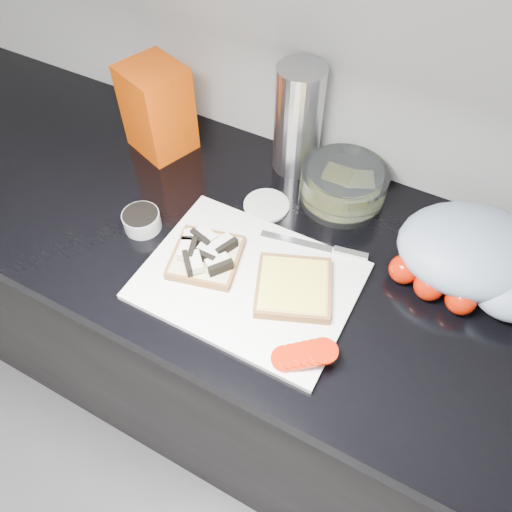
{
  "coord_description": "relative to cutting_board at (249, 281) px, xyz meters",
  "views": [
    {
      "loc": [
        0.23,
        0.61,
        1.69
      ],
      "look_at": [
        -0.04,
        1.12,
        0.95
      ],
      "focal_mm": 35.0,
      "sensor_mm": 36.0,
      "label": 1
    }
  ],
  "objects": [
    {
      "name": "glass_bowl",
      "position": [
        0.07,
        0.3,
        0.03
      ],
      "size": [
        0.19,
        0.19,
        0.08
      ],
      "rotation": [
        0.0,
        0.0,
        0.04
      ],
      "color": "silver",
      "rests_on": "countertop"
    },
    {
      "name": "bread_bag",
      "position": [
        -0.38,
        0.26,
        0.1
      ],
      "size": [
        0.17,
        0.16,
        0.21
      ],
      "primitive_type": "cube",
      "rotation": [
        0.0,
        0.0,
        -0.34
      ],
      "color": "red",
      "rests_on": "countertop"
    },
    {
      "name": "tub_lid",
      "position": [
        -0.06,
        0.2,
        -0.0
      ],
      "size": [
        0.12,
        0.12,
        0.01
      ],
      "primitive_type": "cylinder",
      "rotation": [
        0.0,
        0.0,
        0.2
      ],
      "color": "silver",
      "rests_on": "countertop"
    },
    {
      "name": "countertop",
      "position": [
        0.04,
        0.11,
        -0.03
      ],
      "size": [
        3.5,
        0.64,
        0.04
      ],
      "primitive_type": "cube",
      "color": "black",
      "rests_on": "base_cabinet"
    },
    {
      "name": "bread_right",
      "position": [
        0.09,
        0.02,
        0.02
      ],
      "size": [
        0.19,
        0.19,
        0.02
      ],
      "rotation": [
        0.0,
        0.0,
        0.39
      ],
      "color": "beige",
      "rests_on": "cutting_board"
    },
    {
      "name": "grocery_bag",
      "position": [
        0.37,
        0.22,
        0.05
      ],
      "size": [
        0.34,
        0.3,
        0.12
      ],
      "rotation": [
        0.0,
        0.0,
        0.34
      ],
      "color": "#93A1B5",
      "rests_on": "countertop"
    },
    {
      "name": "knife",
      "position": [
        0.1,
        0.14,
        0.01
      ],
      "size": [
        0.22,
        0.06,
        0.01
      ],
      "rotation": [
        0.0,
        0.0,
        0.18
      ],
      "color": "#BBBCC0",
      "rests_on": "cutting_board"
    },
    {
      "name": "steel_canister",
      "position": [
        -0.07,
        0.35,
        0.12
      ],
      "size": [
        0.1,
        0.1,
        0.25
      ],
      "primitive_type": "cylinder",
      "color": "#ADAEB2",
      "rests_on": "countertop"
    },
    {
      "name": "tomato_slices",
      "position": [
        0.16,
        -0.1,
        0.02
      ],
      "size": [
        0.12,
        0.1,
        0.03
      ],
      "rotation": [
        0.0,
        0.0,
        0.1
      ],
      "color": "#B41904",
      "rests_on": "cutting_board"
    },
    {
      "name": "cutting_board",
      "position": [
        0.0,
        0.0,
        0.0
      ],
      "size": [
        0.4,
        0.3,
        0.01
      ],
      "primitive_type": "cube",
      "color": "white",
      "rests_on": "countertop"
    },
    {
      "name": "seed_tub",
      "position": [
        -0.27,
        0.02,
        0.02
      ],
      "size": [
        0.08,
        0.08,
        0.04
      ],
      "color": "#AFB5B4",
      "rests_on": "countertop"
    },
    {
      "name": "bread_left",
      "position": [
        -0.1,
        0.0,
        0.02
      ],
      "size": [
        0.16,
        0.16,
        0.04
      ],
      "rotation": [
        0.0,
        0.0,
        0.25
      ],
      "color": "beige",
      "rests_on": "cutting_board"
    },
    {
      "name": "base_cabinet",
      "position": [
        0.04,
        0.11,
        -0.48
      ],
      "size": [
        3.5,
        0.6,
        0.86
      ],
      "primitive_type": "cube",
      "color": "black",
      "rests_on": "ground"
    },
    {
      "name": "whole_tomatoes",
      "position": [
        0.31,
        0.14,
        0.02
      ],
      "size": [
        0.17,
        0.07,
        0.06
      ],
      "rotation": [
        0.0,
        0.0,
        0.27
      ],
      "color": "#B41904",
      "rests_on": "countertop"
    }
  ]
}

